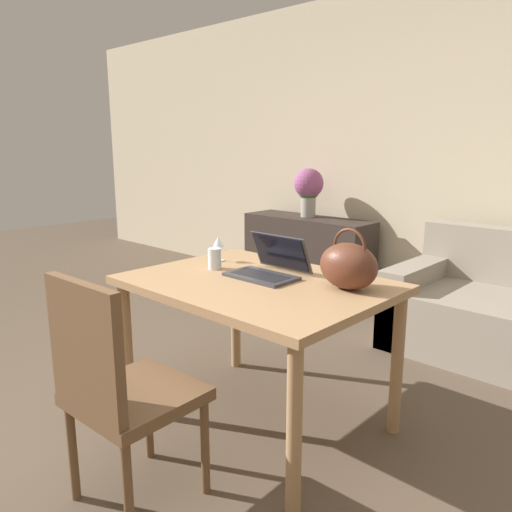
{
  "coord_description": "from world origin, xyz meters",
  "views": [
    {
      "loc": [
        1.65,
        -1.06,
        1.4
      ],
      "look_at": [
        0.05,
        0.65,
        0.88
      ],
      "focal_mm": 35.0,
      "sensor_mm": 36.0,
      "label": 1
    }
  ],
  "objects_px": {
    "laptop": "(270,265)",
    "drinking_glass": "(215,259)",
    "handbag": "(348,266)",
    "wine_glass": "(218,244)",
    "chair": "(117,384)",
    "flower_vase": "(309,188)"
  },
  "relations": [
    {
      "from": "laptop",
      "to": "flower_vase",
      "type": "height_order",
      "value": "flower_vase"
    },
    {
      "from": "chair",
      "to": "wine_glass",
      "type": "distance_m",
      "value": 1.12
    },
    {
      "from": "laptop",
      "to": "flower_vase",
      "type": "relative_size",
      "value": 0.77
    },
    {
      "from": "handbag",
      "to": "flower_vase",
      "type": "xyz_separation_m",
      "value": [
        -1.65,
        1.87,
        0.14
      ]
    },
    {
      "from": "chair",
      "to": "handbag",
      "type": "xyz_separation_m",
      "value": [
        0.36,
        0.99,
        0.34
      ]
    },
    {
      "from": "drinking_glass",
      "to": "wine_glass",
      "type": "distance_m",
      "value": 0.19
    },
    {
      "from": "chair",
      "to": "handbag",
      "type": "relative_size",
      "value": 3.36
    },
    {
      "from": "laptop",
      "to": "flower_vase",
      "type": "xyz_separation_m",
      "value": [
        -1.23,
        1.93,
        0.2
      ]
    },
    {
      "from": "wine_glass",
      "to": "flower_vase",
      "type": "bearing_deg",
      "value": 113.04
    },
    {
      "from": "drinking_glass",
      "to": "wine_glass",
      "type": "height_order",
      "value": "wine_glass"
    },
    {
      "from": "laptop",
      "to": "handbag",
      "type": "height_order",
      "value": "handbag"
    },
    {
      "from": "chair",
      "to": "flower_vase",
      "type": "xyz_separation_m",
      "value": [
        -1.28,
        2.86,
        0.49
      ]
    },
    {
      "from": "laptop",
      "to": "flower_vase",
      "type": "bearing_deg",
      "value": 122.51
    },
    {
      "from": "laptop",
      "to": "drinking_glass",
      "type": "distance_m",
      "value": 0.32
    },
    {
      "from": "chair",
      "to": "laptop",
      "type": "bearing_deg",
      "value": 90.97
    },
    {
      "from": "handbag",
      "to": "wine_glass",
      "type": "bearing_deg",
      "value": -178.38
    },
    {
      "from": "drinking_glass",
      "to": "wine_glass",
      "type": "xyz_separation_m",
      "value": [
        -0.12,
        0.14,
        0.04
      ]
    },
    {
      "from": "handbag",
      "to": "flower_vase",
      "type": "relative_size",
      "value": 0.62
    },
    {
      "from": "laptop",
      "to": "wine_glass",
      "type": "xyz_separation_m",
      "value": [
        -0.42,
        0.04,
        0.04
      ]
    },
    {
      "from": "flower_vase",
      "to": "chair",
      "type": "bearing_deg",
      "value": -65.77
    },
    {
      "from": "chair",
      "to": "laptop",
      "type": "height_order",
      "value": "laptop"
    },
    {
      "from": "drinking_glass",
      "to": "handbag",
      "type": "xyz_separation_m",
      "value": [
        0.72,
        0.16,
        0.05
      ]
    }
  ]
}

